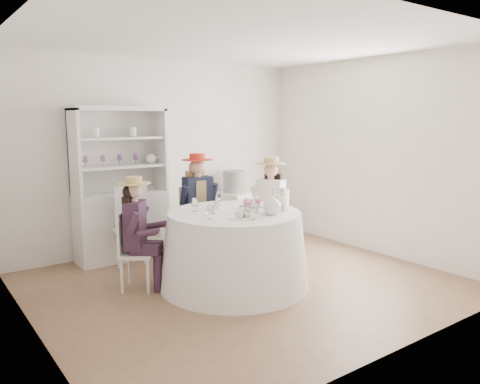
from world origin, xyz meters
TOP-DOWN VIEW (x-y plane):
  - ground at (0.00, 0.00)m, footprint 4.50×4.50m
  - ceiling at (0.00, 0.00)m, footprint 4.50×4.50m
  - wall_back at (0.00, 2.00)m, footprint 4.50×0.00m
  - wall_front at (0.00, -2.00)m, footprint 4.50×0.00m
  - wall_left at (-2.25, 0.00)m, footprint 0.00×4.50m
  - wall_right at (2.25, 0.00)m, footprint 0.00×4.50m
  - tea_table at (-0.14, 0.01)m, footprint 1.68×1.68m
  - hutch at (-0.76, 1.77)m, footprint 1.38×0.90m
  - side_table at (1.03, 1.68)m, footprint 0.60×0.60m
  - hatbox at (1.03, 1.68)m, footprint 0.37×0.37m
  - guest_left at (-1.07, 0.54)m, footprint 0.54×0.52m
  - guest_mid at (0.03, 1.07)m, footprint 0.52×0.54m
  - guest_right at (0.80, 0.53)m, footprint 0.58×0.53m
  - spare_chair at (-0.78, 1.45)m, footprint 0.49×0.49m
  - teacup_a at (-0.39, 0.10)m, footprint 0.10×0.10m
  - teacup_b at (-0.19, 0.31)m, footprint 0.08×0.08m
  - teacup_c at (0.12, 0.09)m, footprint 0.09×0.09m
  - flower_bowl at (0.03, -0.08)m, footprint 0.27×0.27m
  - flower_arrangement at (0.05, -0.04)m, footprint 0.18×0.18m
  - table_teapot at (0.10, -0.34)m, footprint 0.28×0.20m
  - sandwich_plate at (-0.25, -0.29)m, footprint 0.29×0.29m
  - cupcake_stand at (0.31, -0.20)m, footprint 0.27×0.27m
  - stemware_set at (-0.14, 0.01)m, footprint 0.91×0.95m

SIDE VIEW (x-z plane):
  - ground at x=0.00m, z-range 0.00..0.00m
  - side_table at x=1.03m, z-range 0.00..0.75m
  - tea_table at x=-0.14m, z-range 0.00..0.85m
  - spare_chair at x=-0.78m, z-range 0.04..1.08m
  - guest_left at x=-1.07m, z-range 0.08..1.34m
  - hutch at x=-0.76m, z-range -0.29..1.74m
  - guest_right at x=0.80m, z-range 0.09..1.46m
  - guest_mid at x=0.03m, z-range 0.09..1.52m
  - sandwich_plate at x=-0.25m, z-range 0.84..0.90m
  - flower_bowl at x=0.03m, z-range 0.85..0.91m
  - teacup_b at x=-0.19m, z-range 0.85..0.91m
  - teacup_c at x=0.12m, z-range 0.85..0.92m
  - teacup_a at x=-0.39m, z-range 0.85..0.92m
  - hatbox at x=1.03m, z-range 0.75..1.08m
  - stemware_set at x=-0.14m, z-range 0.85..1.00m
  - flower_arrangement at x=0.05m, z-range 0.90..0.97m
  - table_teapot at x=0.10m, z-range 0.83..1.04m
  - cupcake_stand at x=0.31m, z-range 0.82..1.07m
  - wall_back at x=0.00m, z-range -0.90..3.60m
  - wall_front at x=0.00m, z-range -0.90..3.60m
  - wall_left at x=-2.25m, z-range -0.90..3.60m
  - wall_right at x=2.25m, z-range -0.90..3.60m
  - ceiling at x=0.00m, z-range 2.70..2.70m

